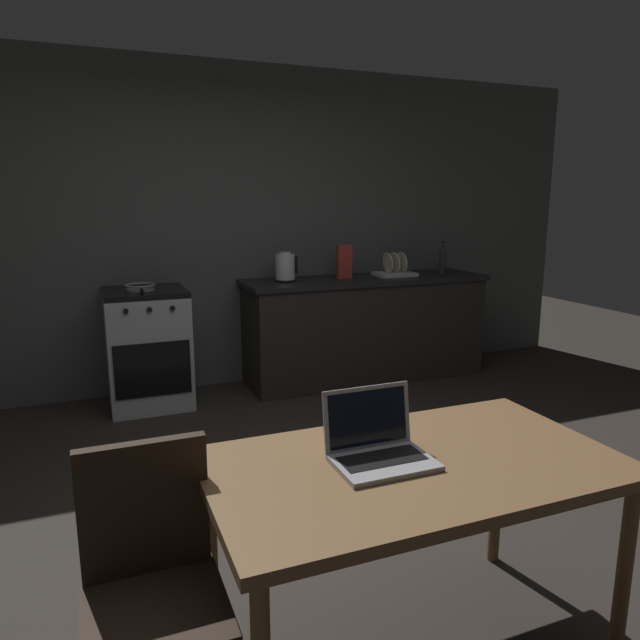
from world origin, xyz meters
name	(u,v)px	position (x,y,z in m)	size (l,w,h in m)	color
ground_plane	(333,531)	(0.00, 0.00, 0.00)	(12.00, 12.00, 0.00)	#2D2823
back_wall	(250,229)	(0.30, 2.52, 1.33)	(6.40, 0.10, 2.66)	#4C4F4F
kitchen_counter	(365,328)	(1.23, 2.17, 0.46)	(2.16, 0.64, 0.91)	#282623
stove_oven	(148,348)	(-0.63, 2.17, 0.45)	(0.60, 0.62, 0.91)	#B7BABF
dining_table	(413,480)	(-0.05, -0.80, 0.66)	(1.37, 0.77, 0.73)	brown
chair	(151,576)	(-0.90, -0.76, 0.50)	(0.40, 0.40, 0.87)	#2D2116
laptop	(378,447)	(-0.16, -0.75, 0.78)	(0.32, 0.26, 0.23)	#99999E
electric_kettle	(285,268)	(0.50, 2.17, 1.03)	(0.19, 0.17, 0.24)	black
bottle	(443,258)	(1.98, 2.12, 1.05)	(0.06, 0.06, 0.30)	#2D2D33
frying_pan	(140,287)	(-0.66, 2.14, 0.93)	(0.23, 0.40, 0.05)	gray
cereal_box	(344,262)	(1.04, 2.19, 1.05)	(0.13, 0.05, 0.29)	#B2382D
dish_rack	(395,270)	(1.52, 2.17, 0.96)	(0.34, 0.26, 0.21)	silver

